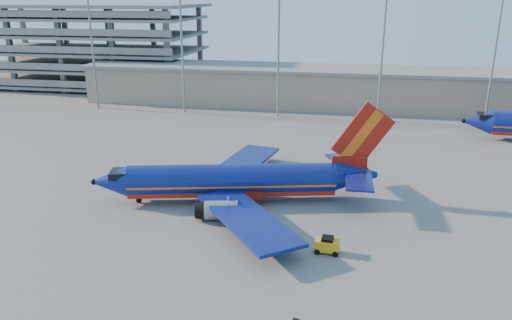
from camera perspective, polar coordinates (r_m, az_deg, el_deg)
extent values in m
plane|color=slate|center=(59.17, 0.47, -5.22)|extent=(220.00, 220.00, 0.00)
cube|color=#88725E|center=(113.04, 11.06, 7.98)|extent=(120.00, 15.00, 8.00)
cube|color=slate|center=(112.38, 11.19, 10.09)|extent=(122.00, 16.00, 0.60)
cube|color=slate|center=(148.00, -18.36, 8.61)|extent=(60.00, 30.00, 0.70)
cube|color=slate|center=(147.42, -18.53, 10.21)|extent=(60.00, 30.00, 0.70)
cube|color=slate|center=(146.95, -18.69, 11.83)|extent=(60.00, 30.00, 0.70)
cube|color=slate|center=(146.60, -18.86, 13.46)|extent=(60.00, 30.00, 0.70)
cube|color=slate|center=(146.37, -19.04, 15.09)|extent=(60.00, 30.00, 0.70)
cube|color=slate|center=(146.28, -19.17, 16.33)|extent=(62.00, 32.00, 0.80)
cube|color=slate|center=(158.25, -16.41, 12.85)|extent=(1.20, 1.20, 21.00)
cylinder|color=gray|center=(113.93, -18.25, 12.59)|extent=(0.44, 0.44, 28.00)
cylinder|color=gray|center=(105.74, -8.47, 12.90)|extent=(0.44, 0.44, 28.00)
cylinder|color=gray|center=(100.90, 2.58, 12.83)|extent=(0.44, 0.44, 28.00)
cylinder|color=gray|center=(99.91, 14.27, 12.24)|extent=(0.44, 0.44, 28.00)
cylinder|color=gray|center=(102.87, 25.65, 11.20)|extent=(0.44, 0.44, 28.00)
cylinder|color=navy|center=(59.48, -2.77, -2.27)|extent=(24.55, 9.44, 3.75)
cube|color=#AB1A0D|center=(59.82, -2.76, -3.13)|extent=(24.38, 8.75, 1.32)
cube|color=#FF6015|center=(59.57, -2.77, -2.50)|extent=(24.56, 9.48, 0.22)
cone|color=navy|center=(61.24, -16.29, -2.40)|extent=(5.03, 4.66, 3.75)
cube|color=black|center=(60.62, -15.16, -1.54)|extent=(2.99, 3.14, 0.81)
cone|color=navy|center=(61.10, 11.26, -1.69)|extent=(6.02, 4.90, 3.75)
cube|color=#AB1A0D|center=(60.47, 10.59, -0.48)|extent=(4.27, 1.56, 2.23)
cube|color=#AB1A0D|center=(59.78, 12.12, 2.76)|extent=(7.31, 2.09, 8.10)
cube|color=#FF6015|center=(59.73, 11.93, 2.76)|extent=(4.91, 1.59, 6.35)
cube|color=navy|center=(63.99, 10.22, -0.17)|extent=(5.56, 7.17, 0.22)
cube|color=navy|center=(57.68, 11.69, -2.34)|extent=(3.24, 6.58, 0.22)
cube|color=navy|center=(68.21, -1.48, -0.33)|extent=(7.79, 16.38, 0.36)
cube|color=navy|center=(51.61, -1.05, -6.68)|extent=(13.64, 15.54, 0.36)
cube|color=#AB1A0D|center=(59.97, -2.27, -3.48)|extent=(6.85, 5.29, 1.01)
cylinder|color=gray|center=(64.99, -3.83, -1.95)|extent=(4.05, 2.94, 2.13)
cylinder|color=gray|center=(55.21, -4.01, -5.74)|extent=(4.05, 2.94, 2.13)
cylinder|color=gray|center=(61.36, -13.25, -4.29)|extent=(0.29, 0.29, 1.12)
cylinder|color=black|center=(61.45, -13.23, -4.49)|extent=(0.69, 0.40, 0.65)
cylinder|color=black|center=(62.78, -1.35, -3.38)|extent=(0.96, 0.74, 0.85)
cylinder|color=black|center=(57.92, -1.22, -5.31)|extent=(0.96, 0.74, 0.85)
cone|color=navy|center=(93.93, 23.92, 4.04)|extent=(4.75, 4.21, 4.09)
cube|color=black|center=(94.00, 24.86, 4.58)|extent=(2.73, 2.94, 0.88)
cube|color=#F9A716|center=(49.05, 8.14, -9.61)|extent=(2.37, 1.47, 1.09)
cube|color=black|center=(48.75, 8.18, -8.93)|extent=(1.17, 1.27, 0.38)
cylinder|color=black|center=(49.91, 7.21, -9.73)|extent=(0.58, 0.24, 0.57)
cylinder|color=black|center=(48.87, 7.00, -10.37)|extent=(0.58, 0.24, 0.57)
cylinder|color=black|center=(49.74, 9.22, -9.94)|extent=(0.58, 0.24, 0.57)
cylinder|color=black|center=(48.70, 9.05, -10.58)|extent=(0.58, 0.24, 0.57)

